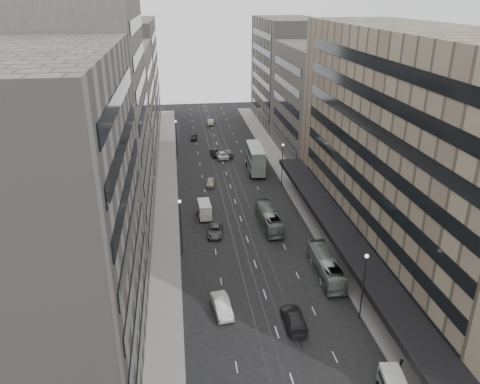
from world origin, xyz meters
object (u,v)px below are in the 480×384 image
panel_van (205,209)px  sedan_1 (222,306)px  sedan_2 (215,231)px  bus_far (269,218)px  bus_near (326,266)px  pedestrian (400,367)px  double_decker (256,158)px

panel_van → sedan_1: 24.83m
panel_van → sedan_2: panel_van is taller
bus_far → sedan_1: (-9.48, -20.30, -0.59)m
bus_near → pedestrian: size_ratio=5.48×
bus_far → sedan_2: (-8.56, -1.59, -0.76)m
bus_far → sedan_1: size_ratio=2.02×
panel_van → double_decker: bearing=56.8°
bus_near → sedan_1: bearing=23.0°
double_decker → sedan_2: 28.21m
sedan_1 → double_decker: bearing=68.7°
double_decker → sedan_2: (-10.61, -26.04, -2.26)m
double_decker → sedan_2: bearing=-109.7°
double_decker → pedestrian: (4.18, -56.91, -1.82)m
bus_near → double_decker: size_ratio=1.04×
bus_far → double_decker: double_decker is taller
bus_near → bus_far: bus_near is taller
double_decker → sedan_1: bearing=-102.0°
double_decker → sedan_1: double_decker is taller
double_decker → sedan_1: 46.25m
sedan_1 → pedestrian: size_ratio=2.66×
double_decker → panel_van: (-11.80, -19.92, -1.44)m
double_decker → panel_van: bearing=-118.2°
bus_near → sedan_2: 18.56m
bus_near → double_decker: 39.28m
panel_van → sedan_2: bearing=-81.7°
bus_far → sedan_2: bus_far is taller
panel_van → sedan_1: size_ratio=0.87×
bus_near → panel_van: size_ratio=2.38×
bus_far → double_decker: (2.06, 24.45, 1.50)m
bus_far → pedestrian: bus_far is taller
bus_far → sedan_1: bus_far is taller
double_decker → panel_van: double_decker is taller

